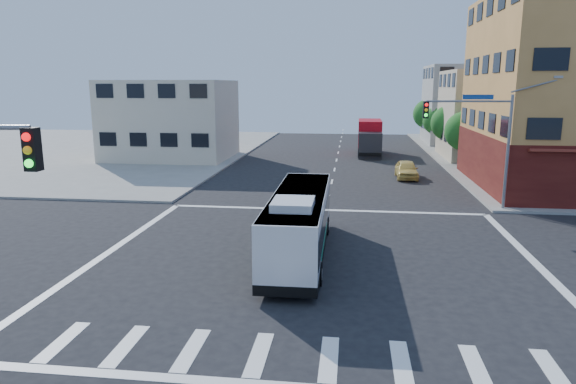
# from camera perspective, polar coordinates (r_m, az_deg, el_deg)

# --- Properties ---
(ground) EXTENTS (120.00, 120.00, 0.00)m
(ground) POSITION_cam_1_polar(r_m,az_deg,el_deg) (22.55, 2.95, -7.76)
(ground) COLOR black
(ground) RESTS_ON ground
(sidewalk_nw) EXTENTS (50.00, 50.00, 0.15)m
(sidewalk_nw) POSITION_cam_1_polar(r_m,az_deg,el_deg) (67.41, -25.81, 4.28)
(sidewalk_nw) COLOR gray
(sidewalk_nw) RESTS_ON ground
(building_east_near) EXTENTS (12.06, 10.06, 9.00)m
(building_east_near) POSITION_cam_1_polar(r_m,az_deg,el_deg) (57.39, 22.97, 7.86)
(building_east_near) COLOR tan
(building_east_near) RESTS_ON ground
(building_east_far) EXTENTS (12.06, 10.06, 10.00)m
(building_east_far) POSITION_cam_1_polar(r_m,az_deg,el_deg) (70.94, 19.96, 9.07)
(building_east_far) COLOR #9C9C97
(building_east_far) RESTS_ON ground
(building_west) EXTENTS (12.06, 10.06, 8.00)m
(building_west) POSITION_cam_1_polar(r_m,az_deg,el_deg) (54.53, -12.88, 7.80)
(building_west) COLOR beige
(building_west) RESTS_ON ground
(signal_mast_ne) EXTENTS (7.91, 1.13, 8.07)m
(signal_mast_ne) POSITION_cam_1_polar(r_m,az_deg,el_deg) (32.81, 20.60, 6.58)
(signal_mast_ne) COLOR slate
(signal_mast_ne) RESTS_ON ground
(street_tree_a) EXTENTS (3.60, 3.60, 5.53)m
(street_tree_a) POSITION_cam_1_polar(r_m,az_deg,el_deg) (50.37, 19.14, 6.66)
(street_tree_a) COLOR #332112
(street_tree_a) RESTS_ON ground
(street_tree_b) EXTENTS (3.80, 3.80, 5.79)m
(street_tree_b) POSITION_cam_1_polar(r_m,az_deg,el_deg) (58.19, 17.55, 7.54)
(street_tree_b) COLOR #332112
(street_tree_b) RESTS_ON ground
(street_tree_c) EXTENTS (3.40, 3.40, 5.29)m
(street_tree_c) POSITION_cam_1_polar(r_m,az_deg,el_deg) (66.08, 16.30, 7.80)
(street_tree_c) COLOR #332112
(street_tree_c) RESTS_ON ground
(street_tree_d) EXTENTS (4.00, 4.00, 6.03)m
(street_tree_d) POSITION_cam_1_polar(r_m,az_deg,el_deg) (73.95, 15.35, 8.56)
(street_tree_d) COLOR #332112
(street_tree_d) RESTS_ON ground
(transit_bus) EXTENTS (2.47, 10.73, 3.17)m
(transit_bus) POSITION_cam_1_polar(r_m,az_deg,el_deg) (22.84, 1.26, -3.41)
(transit_bus) COLOR black
(transit_bus) RESTS_ON ground
(box_truck) EXTENTS (2.57, 8.32, 3.73)m
(box_truck) POSITION_cam_1_polar(r_m,az_deg,el_deg) (57.22, 9.07, 5.92)
(box_truck) COLOR #242529
(box_truck) RESTS_ON ground
(parked_car) EXTENTS (1.74, 4.27, 1.45)m
(parked_car) POSITION_cam_1_polar(r_m,az_deg,el_deg) (43.37, 13.03, 2.46)
(parked_car) COLOR #E3C65E
(parked_car) RESTS_ON ground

